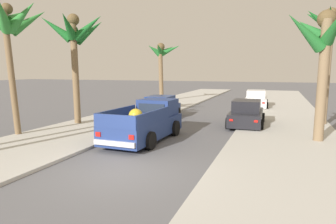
{
  "coord_description": "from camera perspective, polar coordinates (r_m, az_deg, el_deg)",
  "views": [
    {
      "loc": [
        4.61,
        -8.41,
        3.27
      ],
      "look_at": [
        -0.47,
        5.7,
        1.2
      ],
      "focal_mm": 32.6,
      "sensor_mm": 36.0,
      "label": 1
    }
  ],
  "objects": [
    {
      "name": "palm_tree_right_fore",
      "position": [
        14.82,
        27.22,
        11.86
      ],
      "size": [
        3.66,
        3.61,
        5.8
      ],
      "color": "#846B4C",
      "rests_on": "ground"
    },
    {
      "name": "palm_tree_right_mid",
      "position": [
        18.99,
        -17.03,
        13.33
      ],
      "size": [
        3.9,
        3.8,
        6.5
      ],
      "color": "brown",
      "rests_on": "ground"
    },
    {
      "name": "sidewalk_right",
      "position": [
        20.67,
        20.95,
        -1.6
      ],
      "size": [
        4.99,
        60.0,
        0.12
      ],
      "primitive_type": "cube",
      "color": "beige",
      "rests_on": "ground"
    },
    {
      "name": "curb_right",
      "position": [
        20.67,
        17.92,
        -1.49
      ],
      "size": [
        0.16,
        60.0,
        0.1
      ],
      "primitive_type": "cube",
      "color": "silver",
      "rests_on": "ground"
    },
    {
      "name": "palm_tree_left_fore",
      "position": [
        19.89,
        28.24,
        13.84
      ],
      "size": [
        3.62,
        3.72,
        6.78
      ],
      "color": "#846B4C",
      "rests_on": "ground"
    },
    {
      "name": "curb_left",
      "position": [
        22.39,
        -3.08,
        -0.43
      ],
      "size": [
        0.16,
        60.0,
        0.1
      ],
      "primitive_type": "cube",
      "color": "silver",
      "rests_on": "ground"
    },
    {
      "name": "palm_tree_left_mid",
      "position": [
        16.5,
        -27.58,
        14.42
      ],
      "size": [
        3.64,
        3.76,
        6.45
      ],
      "color": "brown",
      "rests_on": "ground"
    },
    {
      "name": "car_left_mid",
      "position": [
        27.82,
        16.11,
        2.27
      ],
      "size": [
        2.18,
        4.32,
        1.54
      ],
      "color": "silver",
      "rests_on": "ground"
    },
    {
      "name": "palm_tree_right_back",
      "position": [
        31.16,
        -1.22,
        10.53
      ],
      "size": [
        3.69,
        3.72,
        5.98
      ],
      "color": "brown",
      "rests_on": "ground"
    },
    {
      "name": "car_left_near",
      "position": [
        20.6,
        -1.48,
        0.72
      ],
      "size": [
        2.16,
        4.32,
        1.54
      ],
      "color": "navy",
      "rests_on": "ground"
    },
    {
      "name": "car_right_near",
      "position": [
        18.45,
        14.45,
        -0.36
      ],
      "size": [
        2.1,
        4.29,
        1.54
      ],
      "color": "black",
      "rests_on": "ground"
    },
    {
      "name": "ground_plane",
      "position": [
        10.13,
        -8.61,
        -11.05
      ],
      "size": [
        160.0,
        160.0,
        0.0
      ],
      "primitive_type": "plane",
      "color": "slate"
    },
    {
      "name": "pickup_truck",
      "position": [
        14.42,
        -4.13,
        -2.09
      ],
      "size": [
        2.36,
        5.28,
        1.8
      ],
      "color": "navy",
      "rests_on": "ground"
    },
    {
      "name": "sidewalk_left",
      "position": [
        22.83,
        -5.6,
        -0.27
      ],
      "size": [
        4.99,
        60.0,
        0.12
      ],
      "primitive_type": "cube",
      "color": "beige",
      "rests_on": "ground"
    }
  ]
}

